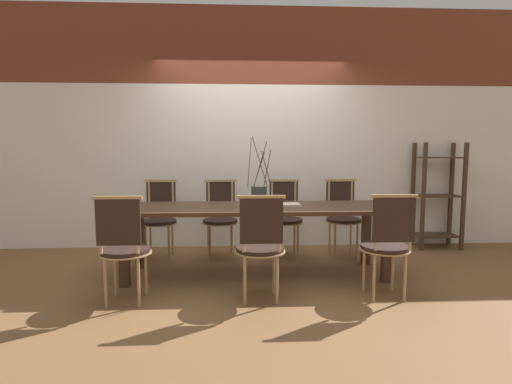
# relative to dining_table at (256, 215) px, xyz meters

# --- Properties ---
(ground_plane) EXTENTS (16.00, 16.00, 0.00)m
(ground_plane) POSITION_rel_dining_table_xyz_m (0.00, 0.00, -0.64)
(ground_plane) COLOR brown
(wall_rear) EXTENTS (12.00, 0.06, 3.20)m
(wall_rear) POSITION_rel_dining_table_xyz_m (0.00, 1.29, 0.96)
(wall_rear) COLOR white
(wall_rear) RESTS_ON ground_plane
(dining_table) EXTENTS (2.80, 0.85, 0.73)m
(dining_table) POSITION_rel_dining_table_xyz_m (0.00, 0.00, 0.00)
(dining_table) COLOR #422B1C
(dining_table) RESTS_ON ground_plane
(chair_near_leftend) EXTENTS (0.45, 0.45, 0.95)m
(chair_near_leftend) POSITION_rel_dining_table_xyz_m (-1.17, -0.75, -0.13)
(chair_near_leftend) COLOR black
(chair_near_leftend) RESTS_ON ground_plane
(chair_near_left) EXTENTS (0.45, 0.45, 0.95)m
(chair_near_left) POSITION_rel_dining_table_xyz_m (0.00, -0.75, -0.13)
(chair_near_left) COLOR black
(chair_near_left) RESTS_ON ground_plane
(chair_near_center) EXTENTS (0.45, 0.45, 0.95)m
(chair_near_center) POSITION_rel_dining_table_xyz_m (1.12, -0.75, -0.13)
(chair_near_center) COLOR black
(chair_near_center) RESTS_ON ground_plane
(chair_far_leftend) EXTENTS (0.45, 0.45, 0.95)m
(chair_far_leftend) POSITION_rel_dining_table_xyz_m (-1.15, 0.75, -0.13)
(chair_far_leftend) COLOR black
(chair_far_leftend) RESTS_ON ground_plane
(chair_far_left) EXTENTS (0.45, 0.45, 0.95)m
(chair_far_left) POSITION_rel_dining_table_xyz_m (-0.41, 0.75, -0.13)
(chair_far_left) COLOR black
(chair_far_left) RESTS_ON ground_plane
(chair_far_center) EXTENTS (0.45, 0.45, 0.95)m
(chair_far_center) POSITION_rel_dining_table_xyz_m (0.40, 0.75, -0.13)
(chair_far_center) COLOR black
(chair_far_center) RESTS_ON ground_plane
(chair_far_right) EXTENTS (0.45, 0.45, 0.95)m
(chair_far_right) POSITION_rel_dining_table_xyz_m (1.13, 0.75, -0.13)
(chair_far_right) COLOR black
(chair_far_right) RESTS_ON ground_plane
(vase_centerpiece) EXTENTS (0.26, 0.26, 0.72)m
(vase_centerpiece) POSITION_rel_dining_table_xyz_m (0.03, -0.06, 0.21)
(vase_centerpiece) COLOR #33383D
(vase_centerpiece) RESTS_ON dining_table
(book_stack) EXTENTS (0.26, 0.21, 0.02)m
(book_stack) POSITION_rel_dining_table_xyz_m (0.34, 0.03, 0.10)
(book_stack) COLOR beige
(book_stack) RESTS_ON dining_table
(shelving_rack) EXTENTS (0.59, 0.36, 1.42)m
(shelving_rack) POSITION_rel_dining_table_xyz_m (2.50, 1.04, 0.06)
(shelving_rack) COLOR #422D1E
(shelving_rack) RESTS_ON ground_plane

